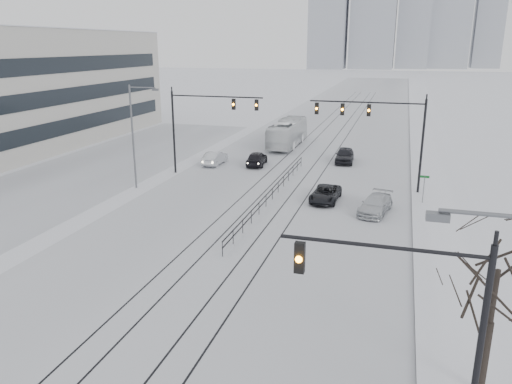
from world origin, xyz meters
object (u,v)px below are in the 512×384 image
at_px(sedan_sb_inner, 257,158).
at_px(sedan_nb_front, 325,194).
at_px(bare_tree, 496,283).
at_px(box_truck, 288,133).
at_px(sedan_nb_far, 345,155).
at_px(sedan_nb_right, 375,205).
at_px(traffic_mast_near, 424,316).
at_px(sedan_sb_outer, 215,158).

relative_size(sedan_sb_inner, sedan_nb_front, 0.98).
bearing_deg(bare_tree, box_truck, 111.42).
bearing_deg(sedan_nb_far, sedan_nb_right, -78.68).
xyz_separation_m(sedan_nb_far, box_truck, (-7.94, 7.25, 0.82)).
bearing_deg(bare_tree, traffic_mast_near, -128.76).
bearing_deg(bare_tree, sedan_sb_outer, 125.24).
distance_m(sedan_nb_far, box_truck, 10.78).
xyz_separation_m(sedan_nb_right, sedan_nb_far, (-4.20, 16.33, 0.13)).
xyz_separation_m(traffic_mast_near, sedan_sb_inner, (-15.37, 35.19, -3.81)).
relative_size(traffic_mast_near, box_truck, 0.60).
relative_size(sedan_nb_front, sedan_nb_far, 0.96).
xyz_separation_m(sedan_nb_front, sedan_nb_far, (-0.13, 14.42, 0.17)).
distance_m(traffic_mast_near, sedan_sb_outer, 39.83).
xyz_separation_m(sedan_sb_outer, sedan_nb_far, (13.08, 4.78, 0.10)).
bearing_deg(sedan_nb_front, sedan_nb_right, -22.23).
distance_m(sedan_nb_front, box_truck, 23.14).
relative_size(sedan_nb_right, sedan_nb_far, 0.99).
bearing_deg(box_truck, sedan_nb_right, 117.52).
bearing_deg(sedan_sb_inner, sedan_nb_right, 130.57).
relative_size(sedan_sb_inner, sedan_sb_outer, 1.04).
height_order(traffic_mast_near, sedan_sb_outer, traffic_mast_near).
bearing_deg(bare_tree, sedan_nb_far, 104.10).
bearing_deg(sedan_sb_outer, box_truck, -112.17).
bearing_deg(sedan_nb_front, box_truck, 113.27).
bearing_deg(traffic_mast_near, sedan_nb_right, 96.19).
xyz_separation_m(bare_tree, box_truck, (-17.02, 43.40, -2.87)).
distance_m(bare_tree, sedan_nb_front, 23.82).
bearing_deg(sedan_nb_far, traffic_mast_near, -83.42).
height_order(sedan_nb_front, sedan_nb_right, sedan_nb_right).
height_order(bare_tree, sedan_sb_outer, bare_tree).
xyz_separation_m(sedan_nb_front, sedan_nb_right, (4.07, -1.90, 0.04)).
height_order(sedan_nb_front, box_truck, box_truck).
height_order(traffic_mast_near, box_truck, traffic_mast_near).
bearing_deg(sedan_nb_front, traffic_mast_near, -72.32).
xyz_separation_m(sedan_sb_outer, box_truck, (5.14, 12.03, 0.92)).
relative_size(bare_tree, box_truck, 0.53).
height_order(bare_tree, sedan_nb_front, bare_tree).
xyz_separation_m(sedan_sb_inner, sedan_nb_far, (8.70, 3.96, 0.04)).
distance_m(sedan_sb_inner, sedan_nb_right, 17.87).
distance_m(bare_tree, sedan_nb_right, 20.77).
bearing_deg(sedan_nb_far, sedan_nb_front, -92.59).
xyz_separation_m(bare_tree, sedan_nb_front, (-8.95, 21.73, -3.87)).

